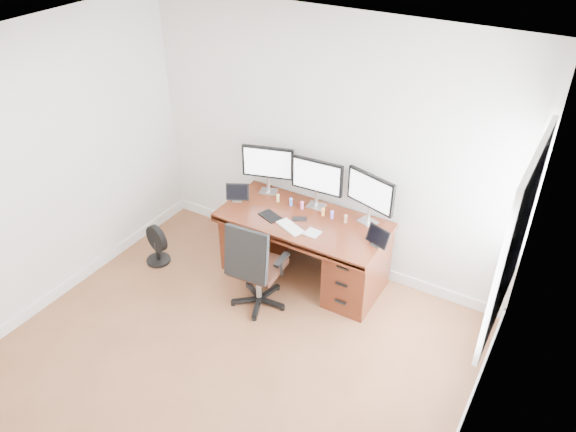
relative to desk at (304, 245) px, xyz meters
The scene contains 21 objects.
ground 1.87m from the desk, 90.00° to the right, with size 4.50×4.50×0.00m, color brown.
back_wall 1.04m from the desk, 90.00° to the left, with size 4.00×0.10×2.70m, color silver.
right_wall 2.80m from the desk, 40.79° to the right, with size 0.10×4.50×2.70m.
desk is the anchor object (origin of this frame).
office_chair 0.67m from the desk, 105.61° to the right, with size 0.58×0.57×0.99m.
floor_fan 1.63m from the desk, 158.35° to the right, with size 0.31×0.26×0.45m.
monitor_left 0.93m from the desk, 157.69° to the left, with size 0.54×0.19×0.53m.
monitor_center 0.72m from the desk, 89.98° to the left, with size 0.55×0.15×0.53m.
monitor_right 0.93m from the desk, 22.31° to the left, with size 0.54×0.19×0.53m.
tablet_left 0.88m from the desk, behind, with size 0.24×0.17×0.19m.
tablet_right 0.92m from the desk, ahead, with size 0.25×0.14×0.19m.
keyboard 0.43m from the desk, 97.60° to the right, with size 0.30×0.13×0.01m, color white.
trackpad 0.46m from the desk, 46.14° to the right, with size 0.14×0.14×0.01m, color silver.
drawing_tablet 0.49m from the desk, 151.37° to the right, with size 0.23×0.14×0.01m, color black.
phone 0.36m from the desk, 114.35° to the right, with size 0.15×0.07×0.01m, color black.
figurine_yellow 0.57m from the desk, 162.93° to the left, with size 0.04×0.04×0.09m.
figurine_blue 0.48m from the desk, 152.72° to the left, with size 0.04×0.04×0.09m.
figurine_pink 0.43m from the desk, 129.73° to the left, with size 0.04×0.04×0.09m.
figurine_orange 0.44m from the desk, 40.16° to the left, with size 0.04×0.04×0.09m.
figurine_purple 0.48m from the desk, 26.24° to the left, with size 0.04×0.04×0.09m.
figurine_brown 0.57m from the desk, 17.01° to the left, with size 0.04×0.04×0.09m.
Camera 1 is at (2.24, -2.29, 3.82)m, focal length 35.00 mm.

